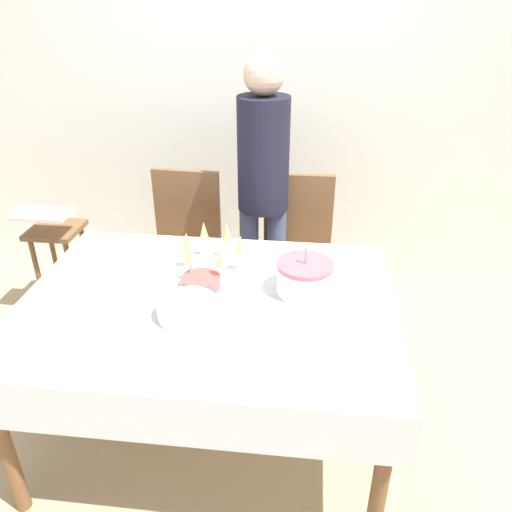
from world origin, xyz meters
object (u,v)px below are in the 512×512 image
object	(u,v)px
dining_chair_far_right	(297,251)
person_standing	(263,176)
birthday_cake	(305,277)
dining_chair_far_left	(184,245)
plate_stack_main	(188,309)
high_chair	(56,241)
plate_stack_dessert	(201,282)
champagne_tray	(211,255)

from	to	relation	value
dining_chair_far_right	person_standing	xyz separation A→B (m)	(-0.20, 0.02, 0.44)
birthday_cake	dining_chair_far_left	bearing A→B (deg)	132.85
birthday_cake	plate_stack_main	xyz separation A→B (m)	(-0.44, -0.23, -0.04)
birthday_cake	high_chair	world-z (taller)	birthday_cake
dining_chair_far_right	high_chair	bearing A→B (deg)	179.03
plate_stack_main	dining_chair_far_right	bearing A→B (deg)	68.92
plate_stack_dessert	person_standing	xyz separation A→B (m)	(0.18, 0.81, 0.20)
dining_chair_far_left	plate_stack_main	size ratio (longest dim) A/B	3.96
plate_stack_main	person_standing	xyz separation A→B (m)	(0.19, 1.03, 0.19)
dining_chair_far_right	person_standing	size ratio (longest dim) A/B	0.59
birthday_cake	high_chair	xyz separation A→B (m)	(-1.54, 0.81, -0.32)
plate_stack_main	plate_stack_dessert	xyz separation A→B (m)	(0.01, 0.21, -0.01)
dining_chair_far_left	dining_chair_far_right	size ratio (longest dim) A/B	1.00
dining_chair_far_left	plate_stack_main	xyz separation A→B (m)	(0.28, -1.01, 0.25)
plate_stack_dessert	person_standing	world-z (taller)	person_standing
champagne_tray	person_standing	world-z (taller)	person_standing
birthday_cake	plate_stack_main	world-z (taller)	birthday_cake
birthday_cake	plate_stack_dessert	xyz separation A→B (m)	(-0.44, -0.01, -0.04)
dining_chair_far_right	high_chair	distance (m)	1.49
champagne_tray	plate_stack_dessert	world-z (taller)	champagne_tray
dining_chair_far_right	dining_chair_far_left	bearing A→B (deg)	-179.99
champagne_tray	birthday_cake	bearing A→B (deg)	-18.45
person_standing	plate_stack_main	bearing A→B (deg)	-100.40
champagne_tray	person_standing	distance (m)	0.70
champagne_tray	person_standing	bearing A→B (deg)	76.00
dining_chair_far_right	person_standing	world-z (taller)	person_standing
person_standing	high_chair	distance (m)	1.37
dining_chair_far_right	birthday_cake	world-z (taller)	same
plate_stack_dessert	high_chair	distance (m)	1.41
dining_chair_far_left	dining_chair_far_right	bearing A→B (deg)	0.01
dining_chair_far_right	champagne_tray	size ratio (longest dim) A/B	2.65
dining_chair_far_left	person_standing	xyz separation A→B (m)	(0.47, 0.02, 0.44)
champagne_tray	plate_stack_main	world-z (taller)	champagne_tray
dining_chair_far_left	high_chair	xyz separation A→B (m)	(-0.82, 0.03, -0.03)
plate_stack_main	plate_stack_dessert	world-z (taller)	plate_stack_main
dining_chair_far_right	birthday_cake	xyz separation A→B (m)	(0.06, -0.78, 0.29)
dining_chair_far_right	birthday_cake	size ratio (longest dim) A/B	4.00
person_standing	high_chair	size ratio (longest dim) A/B	2.24
plate_stack_main	plate_stack_dessert	bearing A→B (deg)	88.33
dining_chair_far_right	high_chair	size ratio (longest dim) A/B	1.33
plate_stack_main	high_chair	xyz separation A→B (m)	(-1.10, 1.03, -0.28)
champagne_tray	high_chair	size ratio (longest dim) A/B	0.50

